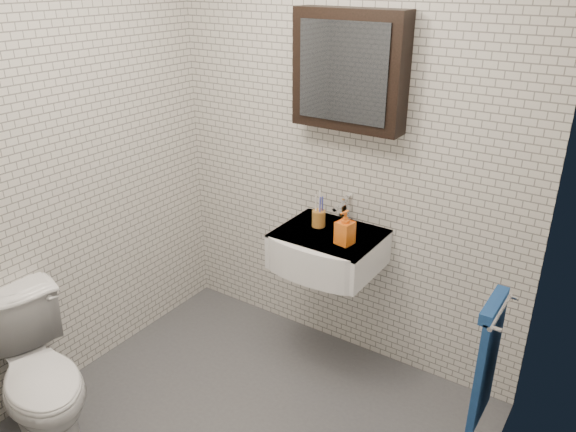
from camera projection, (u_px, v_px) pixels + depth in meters
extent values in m
cube|color=silver|center=(344.00, 151.00, 3.10)|extent=(2.20, 0.02, 2.50)
cube|color=silver|center=(4.00, 327.00, 1.58)|extent=(2.20, 0.02, 2.50)
cube|color=silver|center=(64.00, 163.00, 2.90)|extent=(0.02, 2.00, 2.50)
cube|color=silver|center=(498.00, 286.00, 1.78)|extent=(0.02, 2.00, 2.50)
cube|color=white|center=(329.00, 249.00, 3.11)|extent=(0.55, 0.45, 0.20)
cylinder|color=silver|center=(331.00, 233.00, 3.09)|extent=(0.31, 0.31, 0.02)
cylinder|color=silver|center=(331.00, 232.00, 3.08)|extent=(0.04, 0.04, 0.01)
cube|color=white|center=(329.00, 233.00, 3.07)|extent=(0.55, 0.45, 0.01)
cylinder|color=silver|center=(344.00, 217.00, 3.18)|extent=(0.06, 0.06, 0.06)
cylinder|color=silver|center=(344.00, 208.00, 3.15)|extent=(0.03, 0.03, 0.08)
cylinder|color=silver|center=(339.00, 206.00, 3.10)|extent=(0.02, 0.12, 0.02)
cube|color=silver|center=(347.00, 197.00, 3.15)|extent=(0.02, 0.09, 0.01)
cube|color=black|center=(350.00, 70.00, 2.84)|extent=(0.60, 0.14, 0.60)
cube|color=#3F444C|center=(342.00, 73.00, 2.78)|extent=(0.49, 0.01, 0.49)
cylinder|color=silver|center=(500.00, 311.00, 2.19)|extent=(0.02, 0.30, 0.02)
cylinder|color=silver|center=(514.00, 298.00, 2.28)|extent=(0.04, 0.02, 0.02)
cylinder|color=silver|center=(496.00, 329.00, 2.08)|extent=(0.04, 0.02, 0.02)
cube|color=#1D4E85|center=(486.00, 365.00, 2.31)|extent=(0.03, 0.26, 0.54)
cube|color=#1D4E85|center=(494.00, 306.00, 2.20)|extent=(0.05, 0.26, 0.05)
cylinder|color=#AA6E2A|center=(319.00, 218.00, 3.13)|extent=(0.09, 0.09, 0.09)
cylinder|color=white|center=(316.00, 208.00, 3.10)|extent=(0.02, 0.03, 0.18)
cylinder|color=#3840B4|center=(320.00, 211.00, 3.09)|extent=(0.01, 0.02, 0.16)
cylinder|color=white|center=(319.00, 207.00, 3.11)|extent=(0.02, 0.03, 0.19)
cylinder|color=#3840B4|center=(322.00, 209.00, 3.10)|extent=(0.02, 0.04, 0.17)
imported|color=orange|center=(345.00, 227.00, 2.91)|extent=(0.10, 0.10, 0.19)
imported|color=white|center=(40.00, 377.00, 2.71)|extent=(0.81, 0.62, 0.73)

